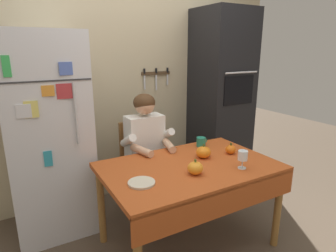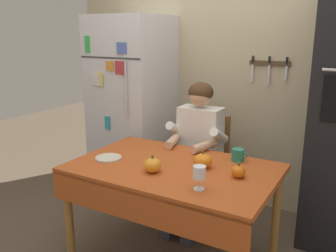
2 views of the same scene
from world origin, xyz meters
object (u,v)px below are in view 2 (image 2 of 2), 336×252
at_px(pumpkin_medium, 153,165).
at_px(pumpkin_large, 203,161).
at_px(chair_behind_person, 205,161).
at_px(serving_tray, 108,158).
at_px(refrigerator, 133,108).
at_px(wine_glass, 199,173).
at_px(pumpkin_small, 238,171).
at_px(coffee_mug, 238,155).
at_px(seated_person, 197,143).
at_px(dining_table, 172,178).

bearing_deg(pumpkin_medium, pumpkin_large, 43.58).
relative_size(chair_behind_person, serving_tray, 4.82).
height_order(refrigerator, pumpkin_large, refrigerator).
height_order(wine_glass, pumpkin_small, wine_glass).
bearing_deg(pumpkin_medium, coffee_mug, 50.10).
height_order(coffee_mug, wine_glass, wine_glass).
relative_size(refrigerator, pumpkin_large, 13.97).
distance_m(wine_glass, serving_tray, 0.82).
xyz_separation_m(refrigerator, pumpkin_medium, (0.89, -1.03, -0.11)).
bearing_deg(pumpkin_large, refrigerator, 145.40).
bearing_deg(wine_glass, seated_person, 116.49).
relative_size(wine_glass, pumpkin_large, 1.14).
xyz_separation_m(refrigerator, dining_table, (0.95, -0.88, -0.24)).
bearing_deg(pumpkin_small, pumpkin_medium, -159.25).
relative_size(coffee_mug, pumpkin_large, 0.90).
height_order(pumpkin_medium, pumpkin_small, pumpkin_medium).
xyz_separation_m(pumpkin_medium, pumpkin_small, (0.52, 0.20, -0.01)).
height_order(coffee_mug, serving_tray, coffee_mug).
bearing_deg(pumpkin_large, pumpkin_medium, -136.42).
xyz_separation_m(dining_table, pumpkin_small, (0.46, 0.05, 0.12)).
bearing_deg(pumpkin_large, seated_person, 119.70).
xyz_separation_m(chair_behind_person, pumpkin_medium, (0.04, -0.94, 0.28)).
relative_size(refrigerator, wine_glass, 12.24).
distance_m(dining_table, chair_behind_person, 0.81).
relative_size(pumpkin_large, pumpkin_small, 1.25).
bearing_deg(wine_glass, pumpkin_small, 64.48).
distance_m(dining_table, serving_tray, 0.50).
xyz_separation_m(dining_table, pumpkin_large, (0.19, 0.10, 0.13)).
bearing_deg(pumpkin_small, coffee_mug, 110.08).
xyz_separation_m(wine_glass, pumpkin_large, (-0.13, 0.33, -0.05)).
xyz_separation_m(refrigerator, chair_behind_person, (0.85, -0.09, -0.39)).
bearing_deg(pumpkin_large, wine_glass, -68.74).
bearing_deg(serving_tray, wine_glass, -10.37).
height_order(seated_person, wine_glass, seated_person).
distance_m(chair_behind_person, pumpkin_large, 0.80).
relative_size(refrigerator, coffee_mug, 15.57).
height_order(dining_table, coffee_mug, coffee_mug).
bearing_deg(pumpkin_small, seated_person, 135.42).
bearing_deg(dining_table, seated_person, 99.29).
relative_size(dining_table, wine_glass, 9.52).
height_order(pumpkin_large, serving_tray, pumpkin_large).
height_order(wine_glass, pumpkin_medium, wine_glass).
xyz_separation_m(coffee_mug, pumpkin_small, (0.11, -0.30, -0.00)).
relative_size(refrigerator, chair_behind_person, 1.94).
bearing_deg(pumpkin_medium, refrigerator, 130.78).
bearing_deg(pumpkin_large, coffee_mug, 57.70).
bearing_deg(chair_behind_person, coffee_mug, -44.49).
xyz_separation_m(pumpkin_large, pumpkin_medium, (-0.25, -0.24, -0.00)).
distance_m(pumpkin_medium, pumpkin_small, 0.56).
bearing_deg(seated_person, refrigerator, 161.84).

